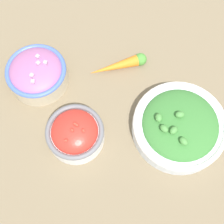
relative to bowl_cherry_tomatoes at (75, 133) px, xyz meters
The scene contains 5 objects.
ground_plane 0.11m from the bowl_cherry_tomatoes, 30.84° to the left, with size 3.00×3.00×0.00m, color #75664C.
bowl_cherry_tomatoes is the anchor object (origin of this frame).
bowl_broccoli 0.24m from the bowl_cherry_tomatoes, ahead, with size 0.22×0.22×0.08m.
bowl_red_onion 0.18m from the bowl_cherry_tomatoes, 121.62° to the left, with size 0.15×0.15×0.08m.
loose_carrot 0.22m from the bowl_cherry_tomatoes, 59.50° to the left, with size 0.15×0.07×0.03m.
Camera 1 is at (-0.01, -0.27, 0.71)m, focal length 50.00 mm.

